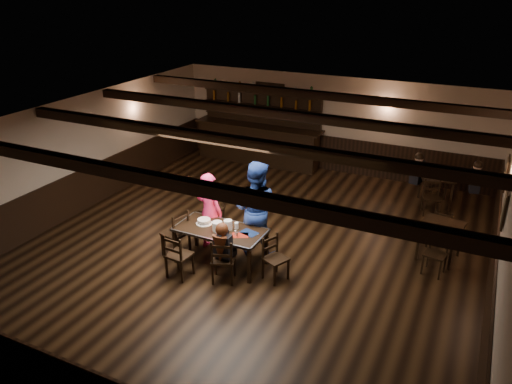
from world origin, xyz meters
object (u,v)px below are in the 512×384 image
at_px(woman_pink, 209,211).
at_px(cake, 204,222).
at_px(dining_table, 220,232).
at_px(man_blue, 256,209).
at_px(chair_near_right, 223,258).
at_px(bar_counter, 259,138).
at_px(chair_near_left, 176,253).

xyz_separation_m(woman_pink, cake, (0.10, -0.38, -0.03)).
distance_m(dining_table, man_blue, 0.85).
bearing_deg(man_blue, chair_near_right, 82.71).
xyz_separation_m(woman_pink, bar_counter, (-1.34, 5.14, -0.10)).
height_order(dining_table, woman_pink, woman_pink).
height_order(woman_pink, cake, woman_pink).
height_order(chair_near_left, woman_pink, woman_pink).
bearing_deg(cake, chair_near_right, -39.75).
bearing_deg(woman_pink, chair_near_left, 99.00).
xyz_separation_m(dining_table, cake, (-0.39, 0.05, 0.11)).
bearing_deg(man_blue, dining_table, 52.70).
relative_size(chair_near_left, chair_near_right, 1.02).
relative_size(woman_pink, cake, 5.22).
bearing_deg(bar_counter, chair_near_right, -70.31).
relative_size(chair_near_left, man_blue, 0.46).
relative_size(dining_table, woman_pink, 1.05).
distance_m(man_blue, bar_counter, 5.41).
bearing_deg(woman_pink, chair_near_right, 138.32).
relative_size(woman_pink, bar_counter, 0.42).
height_order(chair_near_right, man_blue, man_blue).
height_order(dining_table, chair_near_left, chair_near_left).
xyz_separation_m(dining_table, chair_near_left, (-0.47, -0.81, -0.15)).
xyz_separation_m(chair_near_right, bar_counter, (-2.20, 6.15, 0.21)).
relative_size(man_blue, cake, 6.21).
height_order(dining_table, chair_near_right, chair_near_right).
height_order(chair_near_right, bar_counter, bar_counter).
relative_size(chair_near_right, bar_counter, 0.23).
relative_size(chair_near_right, woman_pink, 0.53).
xyz_separation_m(chair_near_left, cake, (0.08, 0.87, 0.27)).
distance_m(dining_table, cake, 0.41).
relative_size(dining_table, man_blue, 0.89).
height_order(cake, bar_counter, bar_counter).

